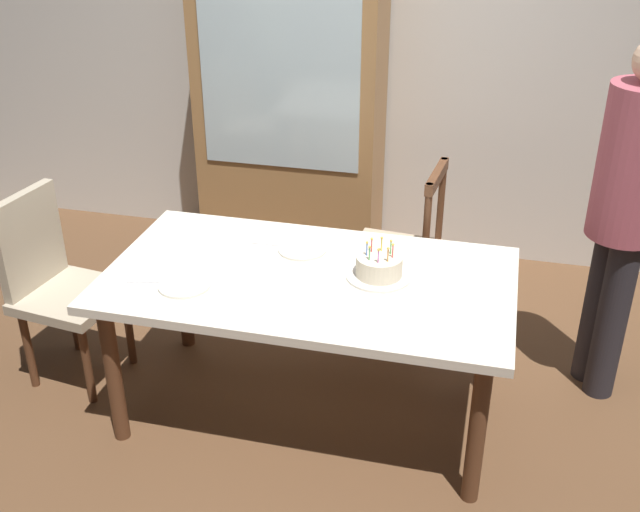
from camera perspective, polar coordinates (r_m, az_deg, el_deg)
The scene contains 12 objects.
ground at distance 3.67m, azimuth -0.77°, elevation -11.39°, with size 6.40×6.40×0.00m, color brown.
back_wall at distance 4.77m, azimuth 4.96°, elevation 15.32°, with size 6.40×0.10×2.60m, color beige.
dining_table at distance 3.30m, azimuth -0.84°, elevation -2.67°, with size 1.74×0.96×0.73m.
birthday_cake at distance 3.24m, azimuth 4.43°, elevation -0.88°, with size 0.28×0.28×0.17m.
plate_near_celebrant at distance 3.23m, azimuth -10.10°, elevation -2.16°, with size 0.22×0.22×0.01m, color silver.
plate_far_side at distance 3.47m, azimuth -1.34°, elevation 0.50°, with size 0.22×0.22×0.01m, color silver.
fork_near_celebrant at distance 3.29m, azimuth -12.70°, elevation -1.90°, with size 0.18×0.02×0.01m, color silver.
fork_far_side at distance 3.53m, azimuth -3.76°, elevation 0.88°, with size 0.18×0.02×0.01m, color silver.
chair_spindle_back at distance 4.04m, azimuth 5.92°, elevation 0.14°, with size 0.48×0.48×0.95m.
chair_upholstered at distance 3.85m, azimuth -19.23°, elevation -1.57°, with size 0.50×0.49×0.95m.
person_guest at distance 3.60m, azimuth 21.96°, elevation 3.55°, with size 0.32×0.32×1.69m.
china_cabinet at distance 4.69m, azimuth -2.21°, elevation 10.80°, with size 1.10×0.45×1.90m.
Camera 1 is at (0.73, -2.75, 2.32)m, focal length 42.82 mm.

